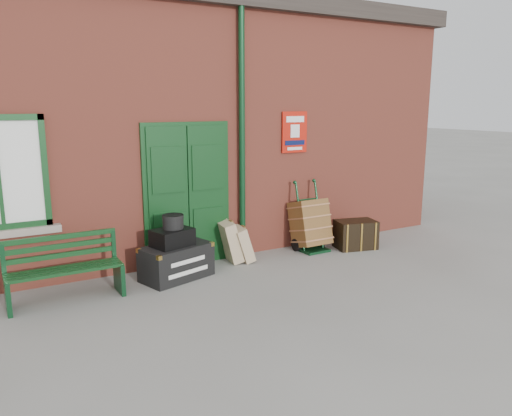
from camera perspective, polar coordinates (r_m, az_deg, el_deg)
ground at (r=7.03m, az=-0.76°, el=-9.26°), size 80.00×80.00×0.00m
station_building at (r=9.77m, az=-10.86°, el=9.46°), size 10.30×4.30×4.36m
bench at (r=6.98m, az=-21.10°, el=-6.34°), size 1.44×0.46×0.89m
houdini_trunk at (r=7.46m, az=-9.08°, el=-6.10°), size 1.12×0.82×0.50m
strongbox at (r=7.34m, az=-9.54°, el=-3.34°), size 0.65×0.55×0.25m
hatbox at (r=7.32m, az=-9.46°, el=-1.54°), size 0.38×0.38×0.20m
suitcase_back at (r=8.12m, az=-2.98°, el=-3.84°), size 0.39×0.50×0.68m
suitcase_front at (r=8.14m, az=-1.58°, el=-4.13°), size 0.37×0.45×0.58m
porter_trolley at (r=8.79m, az=6.21°, el=-1.84°), size 0.59×0.64×1.20m
dark_trunk at (r=9.06m, az=11.31°, el=-2.97°), size 0.78×0.61×0.50m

